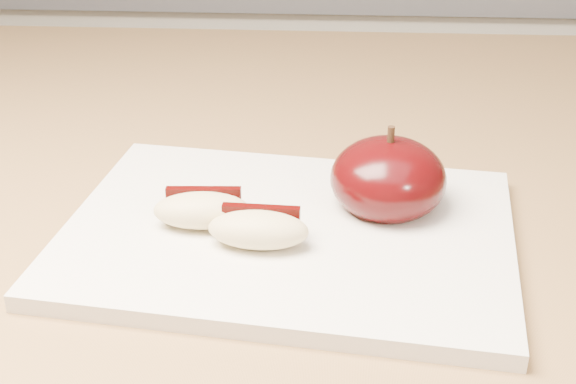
{
  "coord_description": "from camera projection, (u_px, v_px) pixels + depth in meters",
  "views": [
    {
      "loc": [
        -0.04,
        -0.09,
        1.17
      ],
      "look_at": [
        -0.07,
        0.35,
        0.94
      ],
      "focal_mm": 50.0,
      "sensor_mm": 36.0,
      "label": 1
    }
  ],
  "objects": [
    {
      "name": "apple_wedge_a",
      "position": [
        202.0,
        209.0,
        0.51
      ],
      "size": [
        0.06,
        0.03,
        0.02
      ],
      "rotation": [
        0.0,
        0.0,
        0.06
      ],
      "color": "#CBB781",
      "rests_on": "cutting_board"
    },
    {
      "name": "back_cabinet",
      "position": [
        353.0,
        201.0,
        1.46
      ],
      "size": [
        2.4,
        0.62,
        0.94
      ],
      "color": "silver",
      "rests_on": "ground"
    },
    {
      "name": "apple_half",
      "position": [
        388.0,
        179.0,
        0.53
      ],
      "size": [
        0.08,
        0.08,
        0.06
      ],
      "rotation": [
        0.0,
        0.0,
        0.11
      ],
      "color": "black",
      "rests_on": "cutting_board"
    },
    {
      "name": "apple_wedge_b",
      "position": [
        259.0,
        229.0,
        0.49
      ],
      "size": [
        0.06,
        0.03,
        0.02
      ],
      "rotation": [
        0.0,
        0.0,
        -0.05
      ],
      "color": "#CBB781",
      "rests_on": "cutting_board"
    },
    {
      "name": "cutting_board",
      "position": [
        288.0,
        234.0,
        0.51
      ],
      "size": [
        0.31,
        0.24,
        0.01
      ],
      "primitive_type": "cube",
      "rotation": [
        0.0,
        0.0,
        -0.12
      ],
      "color": "silver",
      "rests_on": "island_counter"
    }
  ]
}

